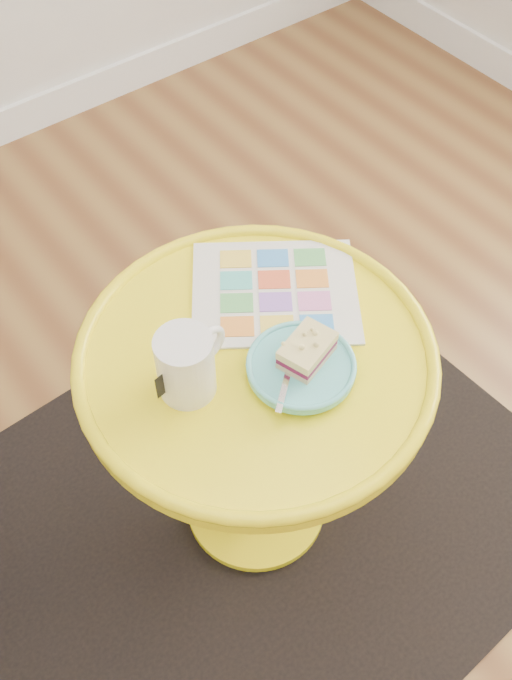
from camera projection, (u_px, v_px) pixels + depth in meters
rug at (256, 506)px, 1.73m from camera, size 1.34×1.15×0.01m
side_table at (256, 408)px, 1.40m from camera, size 0.61×0.61×0.58m
newspaper at (275, 292)px, 1.36m from camera, size 0.39×0.38×0.01m
mug at (187, 363)px, 1.18m from camera, size 0.13×0.09×0.12m
plate at (301, 367)px, 1.24m from camera, size 0.18×0.18×0.02m
cake_slice at (307, 350)px, 1.22m from camera, size 0.11×0.09×0.04m
fork at (288, 373)px, 1.22m from camera, size 0.12×0.10×0.00m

